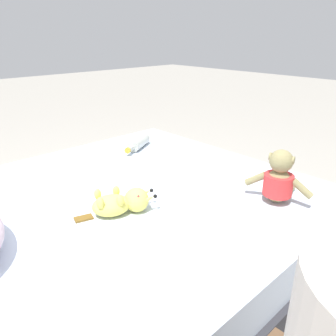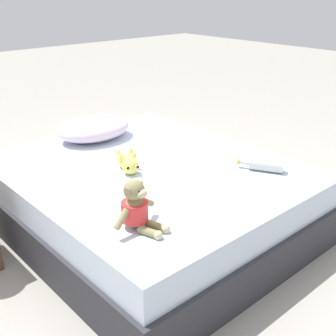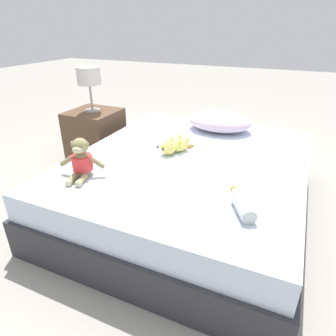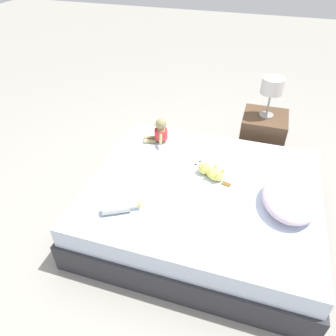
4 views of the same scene
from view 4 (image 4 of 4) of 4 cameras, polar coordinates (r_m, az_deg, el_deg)
name	(u,v)px [view 4 (image 4 of 4)]	position (r m, az deg, el deg)	size (l,w,h in m)	color
ground_plane	(200,222)	(2.78, 5.76, -9.64)	(16.00, 16.00, 0.00)	#9E998E
bed	(201,205)	(2.63, 6.04, -6.60)	(1.54, 1.82, 0.42)	#2D2D33
pillow	(291,197)	(2.42, 21.22, -4.95)	(0.53, 0.40, 0.16)	silver
plush_monkey	(160,132)	(2.92, -1.49, 6.42)	(0.28, 0.24, 0.24)	#8E8456
plush_yellow_creature	(211,171)	(2.55, 7.68, -0.62)	(0.19, 0.32, 0.10)	#EAE066
glass_bottle	(117,208)	(2.26, -9.10, -7.18)	(0.18, 0.26, 0.07)	#B7BCB2
nightstand	(261,138)	(3.45, 16.43, 5.22)	(0.43, 0.43, 0.52)	brown
bedside_lamp	(272,87)	(3.20, 18.22, 13.61)	(0.21, 0.21, 0.39)	gray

